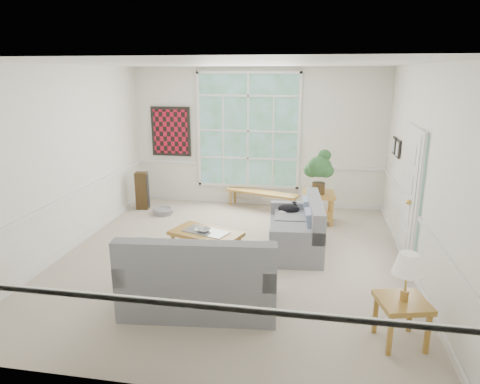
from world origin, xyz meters
name	(u,v)px	position (x,y,z in m)	size (l,w,h in m)	color
floor	(232,258)	(0.00, 0.00, -0.01)	(5.50, 6.00, 0.01)	#B3A594
ceiling	(231,63)	(0.00, 0.00, 3.00)	(5.50, 6.00, 0.02)	white
wall_back	(257,138)	(0.00, 3.00, 1.50)	(5.50, 0.02, 3.00)	white
wall_front	(164,241)	(0.00, -3.00, 1.50)	(5.50, 0.02, 3.00)	white
wall_left	(65,160)	(-2.75, 0.00, 1.50)	(0.02, 6.00, 3.00)	white
wall_right	(423,174)	(2.75, 0.00, 1.50)	(0.02, 6.00, 3.00)	white
window_back	(248,131)	(-0.20, 2.96, 1.65)	(2.30, 0.08, 2.40)	white
entry_door	(408,193)	(2.71, 0.60, 1.05)	(0.08, 0.90, 2.10)	white
door_sidelight	(417,198)	(2.71, -0.03, 1.15)	(0.08, 0.26, 1.90)	white
wall_art	(171,132)	(-1.95, 2.95, 1.60)	(0.90, 0.06, 1.10)	#5D0E1A
wall_frame_near	(398,149)	(2.71, 1.75, 1.55)	(0.04, 0.26, 0.32)	black
wall_frame_far	(394,145)	(2.71, 2.15, 1.55)	(0.04, 0.26, 0.32)	black
loveseat_right	(295,225)	(0.97, 0.53, 0.44)	(0.83, 1.61, 0.87)	slate
loveseat_front	(200,269)	(-0.11, -1.50, 0.51)	(1.89, 0.98, 1.03)	slate
coffee_table	(206,244)	(-0.42, 0.01, 0.21)	(1.12, 0.61, 0.42)	#A67730
pewter_bowl	(203,230)	(-0.46, -0.01, 0.45)	(0.28, 0.28, 0.07)	#A3A3A8
window_bench	(262,200)	(0.16, 2.65, 0.19)	(1.62, 0.31, 0.38)	#A67730
end_table	(318,207)	(1.36, 1.97, 0.31)	(0.61, 0.61, 0.61)	#A67730
houseplant	(319,172)	(1.34, 1.90, 1.04)	(0.51, 0.51, 0.87)	#2A582B
side_table	(401,321)	(2.24, -1.87, 0.26)	(0.51, 0.51, 0.52)	#A67730
table_lamp	(406,277)	(2.25, -1.89, 0.79)	(0.32, 0.32, 0.55)	white
pet_bed	(163,211)	(-1.85, 1.93, 0.06)	(0.44, 0.44, 0.13)	slate
floor_speaker	(142,191)	(-2.40, 2.20, 0.41)	(0.25, 0.20, 0.81)	#362612
cat	(289,208)	(0.83, 1.09, 0.54)	(0.38, 0.27, 0.18)	black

